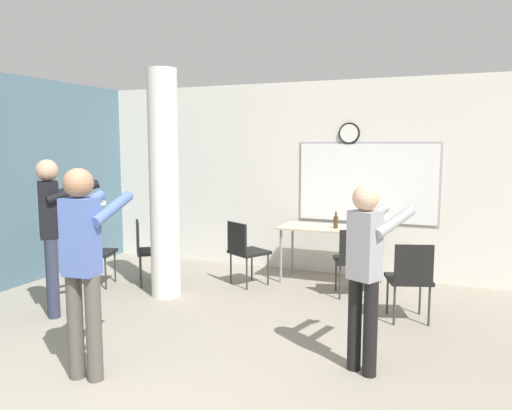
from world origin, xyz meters
The scene contains 12 objects.
wall_back centered at (0.02, 5.06, 1.40)m, with size 8.00×0.15×2.80m.
support_pillar centered at (-1.38, 3.14, 1.40)m, with size 0.36×0.36×2.80m.
folding_table centered at (0.41, 4.49, 0.71)m, with size 1.41×0.63×0.77m.
bottle_on_table centered at (0.47, 4.44, 0.86)m, with size 0.06×0.06×0.23m.
chair_table_left centered at (-0.64, 3.92, 0.51)m, with size 0.60×0.60×0.87m.
chair_near_pillar centered at (-1.89, 3.49, 0.51)m, with size 0.62×0.62×0.87m.
chair_table_right centered at (0.81, 3.95, 0.51)m, with size 0.57×0.57×0.87m.
chair_mid_room centered at (1.54, 3.30, 0.51)m, with size 0.56×0.56×0.87m.
chair_by_left_wall centered at (-2.56, 3.15, 0.51)m, with size 0.56×0.56×0.87m.
person_playing_front centered at (-0.77, 0.98, 1.01)m, with size 0.42×0.66×1.72m.
person_playing_side centered at (1.30, 1.93, 0.93)m, with size 0.53×0.66×1.58m.
person_watching_back centered at (-2.13, 2.05, 1.02)m, with size 0.65×0.67×1.73m.
Camera 1 is at (1.97, -2.10, 1.90)m, focal length 35.00 mm.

